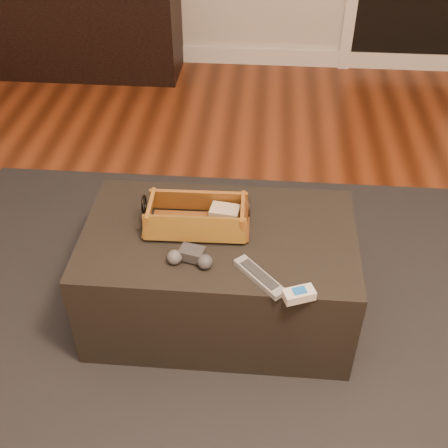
# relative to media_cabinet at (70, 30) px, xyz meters

# --- Properties ---
(floor) EXTENTS (5.00, 5.50, 0.01)m
(floor) POSITION_rel_media_cabinet_xyz_m (1.10, -2.51, -0.30)
(floor) COLOR brown
(floor) RESTS_ON ground
(baseboard) EXTENTS (5.00, 0.04, 0.12)m
(baseboard) POSITION_rel_media_cabinet_xyz_m (1.10, 0.22, -0.24)
(baseboard) COLOR white
(baseboard) RESTS_ON floor
(media_cabinet) EXTENTS (1.52, 0.45, 0.60)m
(media_cabinet) POSITION_rel_media_cabinet_xyz_m (0.00, 0.00, 0.00)
(media_cabinet) COLOR black
(media_cabinet) RESTS_ON floor
(area_rug) EXTENTS (2.60, 2.00, 0.01)m
(area_rug) POSITION_rel_media_cabinet_xyz_m (1.25, -2.31, -0.29)
(area_rug) COLOR black
(area_rug) RESTS_ON floor
(ottoman) EXTENTS (1.00, 0.60, 0.42)m
(ottoman) POSITION_rel_media_cabinet_xyz_m (1.25, -2.26, -0.08)
(ottoman) COLOR black
(ottoman) RESTS_ON area_rug
(tv_remote) EXTENTS (0.20, 0.07, 0.02)m
(tv_remote) POSITION_rel_media_cabinet_xyz_m (1.15, -2.25, 0.16)
(tv_remote) COLOR black
(tv_remote) RESTS_ON wicker_basket
(cloth_bundle) EXTENTS (0.11, 0.09, 0.06)m
(cloth_bundle) POSITION_rel_media_cabinet_xyz_m (1.27, -2.21, 0.18)
(cloth_bundle) COLOR #C8AC8B
(cloth_bundle) RESTS_ON wicker_basket
(wicker_basket) EXTENTS (0.39, 0.21, 0.13)m
(wicker_basket) POSITION_rel_media_cabinet_xyz_m (1.17, -2.24, 0.18)
(wicker_basket) COLOR brown
(wicker_basket) RESTS_ON ottoman
(game_controller) EXTENTS (0.16, 0.10, 0.05)m
(game_controller) POSITION_rel_media_cabinet_xyz_m (1.17, -2.43, 0.16)
(game_controller) COLOR #2D2D2F
(game_controller) RESTS_ON ottoman
(silver_remote) EXTENTS (0.18, 0.19, 0.02)m
(silver_remote) POSITION_rel_media_cabinet_xyz_m (1.41, -2.49, 0.14)
(silver_remote) COLOR #929599
(silver_remote) RESTS_ON ottoman
(cream_gadget) EXTENTS (0.11, 0.08, 0.04)m
(cream_gadget) POSITION_rel_media_cabinet_xyz_m (1.53, -2.56, 0.15)
(cream_gadget) COLOR beige
(cream_gadget) RESTS_ON ottoman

